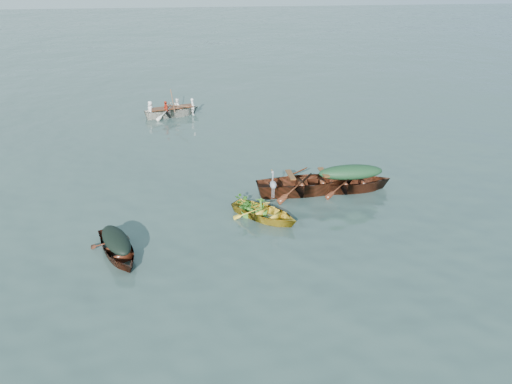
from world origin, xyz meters
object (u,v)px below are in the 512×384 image
Objects in this scene: rowed_boat at (172,116)px; heron at (273,189)px; yellow_dinghy at (265,219)px; open_wooden_boat at (306,193)px; green_tarp_boat at (349,190)px; dark_covered_boat at (118,256)px.

rowed_boat is 11.95m from heron.
open_wooden_boat is at bearing -2.88° from yellow_dinghy.
yellow_dinghy is 1.02m from heron.
heron reaches higher than green_tarp_boat.
green_tarp_boat is 0.85× the size of open_wooden_boat.
yellow_dinghy reaches higher than dark_covered_boat.
yellow_dinghy is 12.24m from rowed_boat.
green_tarp_boat reaches higher than rowed_boat.
dark_covered_boat is at bearing 159.33° from rowed_boat.
heron is (3.71, -11.33, 0.86)m from rowed_boat.
open_wooden_boat is 5.49× the size of heron.
rowed_boat is (-6.74, 10.00, 0.00)m from green_tarp_boat.
dark_covered_boat is at bearing 113.19° from green_tarp_boat.
open_wooden_boat reaches higher than rowed_boat.
green_tarp_boat is 1.06× the size of rowed_boat.
rowed_boat reaches higher than dark_covered_boat.
dark_covered_boat is 0.79× the size of rowed_boat.
yellow_dinghy is at bearing 131.22° from open_wooden_boat.
heron is (0.33, 0.44, 0.86)m from yellow_dinghy.
green_tarp_boat is (3.36, 1.77, 0.00)m from yellow_dinghy.
rowed_boat is (-5.14, 10.02, 0.00)m from open_wooden_boat.
green_tarp_boat is 12.06m from rowed_boat.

